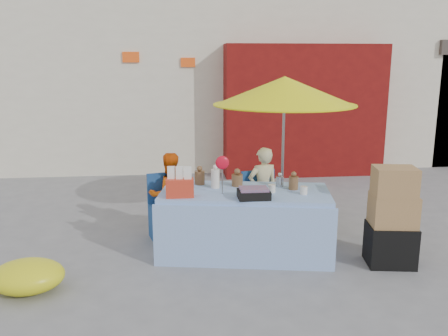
{
  "coord_description": "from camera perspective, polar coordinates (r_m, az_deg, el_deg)",
  "views": [
    {
      "loc": [
        -0.44,
        -5.05,
        2.31
      ],
      "look_at": [
        0.18,
        0.6,
        1.0
      ],
      "focal_mm": 38.0,
      "sensor_mm": 36.0,
      "label": 1
    }
  ],
  "objects": [
    {
      "name": "ground",
      "position": [
        5.57,
        -1.22,
        -11.52
      ],
      "size": [
        80.0,
        80.0,
        0.0
      ],
      "primitive_type": "plane",
      "color": "slate",
      "rests_on": "ground"
    },
    {
      "name": "backdrop",
      "position": [
        12.63,
        -2.03,
        16.54
      ],
      "size": [
        14.0,
        8.0,
        7.8
      ],
      "color": "silver",
      "rests_on": "ground"
    },
    {
      "name": "market_table",
      "position": [
        5.75,
        2.44,
        -6.41
      ],
      "size": [
        2.18,
        1.3,
        1.23
      ],
      "rotation": [
        0.0,
        0.0,
        -0.18
      ],
      "color": "#99B4F6",
      "rests_on": "ground"
    },
    {
      "name": "chair_left",
      "position": [
        6.27,
        -6.54,
        -6.24
      ],
      "size": [
        0.58,
        0.58,
        0.85
      ],
      "rotation": [
        0.0,
        0.0,
        0.25
      ],
      "color": "navy",
      "rests_on": "ground"
    },
    {
      "name": "chair_right",
      "position": [
        6.38,
        4.81,
        -5.86
      ],
      "size": [
        0.58,
        0.58,
        0.85
      ],
      "rotation": [
        0.0,
        0.0,
        0.25
      ],
      "color": "navy",
      "rests_on": "ground"
    },
    {
      "name": "vendor_orange",
      "position": [
        6.31,
        -6.58,
        -3.2
      ],
      "size": [
        0.64,
        0.55,
        1.13
      ],
      "primitive_type": "imported",
      "rotation": [
        0.0,
        0.0,
        3.4
      ],
      "color": "#E7580C",
      "rests_on": "ground"
    },
    {
      "name": "vendor_beige",
      "position": [
        6.41,
        4.67,
        -2.67
      ],
      "size": [
        0.48,
        0.38,
        1.17
      ],
      "primitive_type": "imported",
      "rotation": [
        0.0,
        0.0,
        3.4
      ],
      "color": "beige",
      "rests_on": "ground"
    },
    {
      "name": "umbrella",
      "position": [
        6.4,
        7.3,
        9.12
      ],
      "size": [
        1.9,
        1.9,
        2.09
      ],
      "color": "gray",
      "rests_on": "ground"
    },
    {
      "name": "box_stack",
      "position": [
        5.72,
        19.57,
        -5.95
      ],
      "size": [
        0.58,
        0.5,
        1.15
      ],
      "rotation": [
        0.0,
        0.0,
        -0.16
      ],
      "color": "black",
      "rests_on": "ground"
    },
    {
      "name": "tarp_bundle",
      "position": [
        5.3,
        -22.56,
        -11.94
      ],
      "size": [
        0.85,
        0.74,
        0.33
      ],
      "primitive_type": "ellipsoid",
      "rotation": [
        0.0,
        0.0,
        -0.23
      ],
      "color": "yellow",
      "rests_on": "ground"
    }
  ]
}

